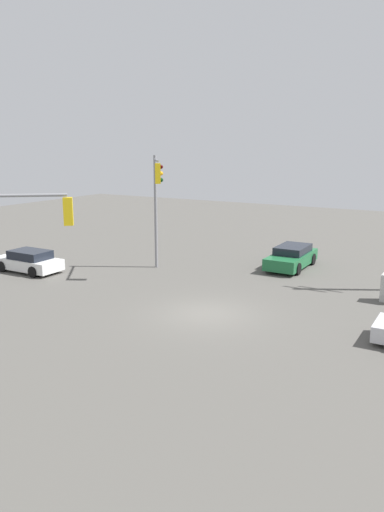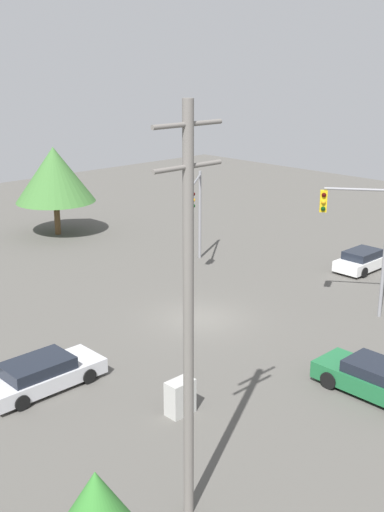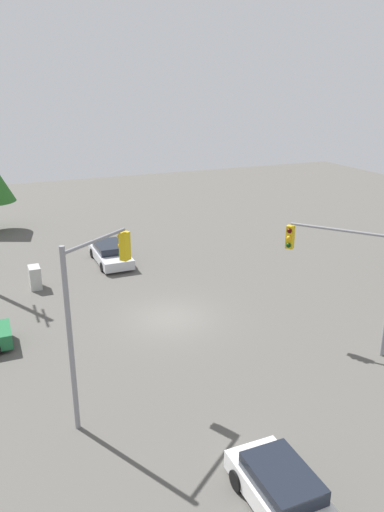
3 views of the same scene
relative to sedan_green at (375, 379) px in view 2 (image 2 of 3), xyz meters
name	(u,v)px [view 2 (image 2 of 3)]	position (x,y,z in m)	size (l,w,h in m)	color
ground_plane	(200,319)	(-0.39, -9.94, -0.65)	(80.00, 80.00, 0.00)	#54514C
sedan_green	(375,379)	(0.00, 0.00, 0.00)	(1.99, 4.57, 1.32)	#1E6638
sedan_silver	(42,374)	(8.95, -9.22, -0.05)	(4.78, 2.04, 1.24)	silver
sedan_white	(363,260)	(-12.91, -8.57, -0.04)	(4.10, 1.86, 1.27)	silver
traffic_signal_main	(196,205)	(-5.94, -15.96, 3.29)	(3.80, 3.12, 5.65)	gray
traffic_signal_cross	(361,228)	(-6.34, -4.93, 3.84)	(2.18, 2.77, 6.64)	gray
utility_pole_tall	(188,315)	(9.74, -0.08, 5.39)	(2.20, 0.28, 11.47)	slate
electrical_cabinet	(180,397)	(6.34, -4.12, 0.01)	(1.03, 0.63, 1.31)	#B2B2AD
tree_far	(54,175)	(-4.01, -28.53, 3.75)	(5.70, 5.70, 6.37)	brown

